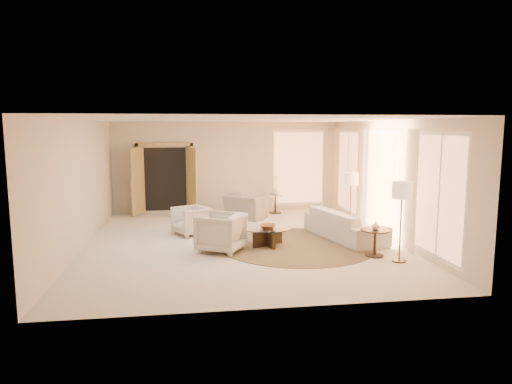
{
  "coord_description": "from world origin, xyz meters",
  "views": [
    {
      "loc": [
        -1.16,
        -10.26,
        2.61
      ],
      "look_at": [
        0.4,
        0.4,
        1.1
      ],
      "focal_mm": 32.0,
      "sensor_mm": 36.0,
      "label": 1
    }
  ],
  "objects": [
    {
      "name": "accent_chair",
      "position": [
        0.43,
        2.68,
        0.47
      ],
      "size": [
        1.29,
        1.19,
        0.94
      ],
      "primitive_type": "imported",
      "rotation": [
        0.0,
        0.0,
        2.54
      ],
      "color": "gray",
      "rests_on": "room"
    },
    {
      "name": "windows_right",
      "position": [
        3.45,
        0.1,
        1.35
      ],
      "size": [
        0.1,
        6.4,
        2.4
      ],
      "primitive_type": null,
      "color": "#FFA566",
      "rests_on": "room"
    },
    {
      "name": "end_vase",
      "position": [
        2.57,
        -1.61,
        0.65
      ],
      "size": [
        0.21,
        0.21,
        0.17
      ],
      "primitive_type": "imported",
      "rotation": [
        0.0,
        0.0,
        0.37
      ],
      "color": "white",
      "rests_on": "end_table"
    },
    {
      "name": "window_back_corner",
      "position": [
        2.3,
        3.95,
        1.35
      ],
      "size": [
        1.7,
        0.1,
        2.4
      ],
      "primitive_type": null,
      "color": "#FFA566",
      "rests_on": "room"
    },
    {
      "name": "side_table",
      "position": [
        1.44,
        3.4,
        0.35
      ],
      "size": [
        0.5,
        0.5,
        0.58
      ],
      "rotation": [
        0.0,
        0.0,
        -0.14
      ],
      "color": "black",
      "rests_on": "room"
    },
    {
      "name": "end_table",
      "position": [
        2.57,
        -1.61,
        0.39
      ],
      "size": [
        0.6,
        0.6,
        0.56
      ],
      "rotation": [
        0.0,
        0.0,
        0.39
      ],
      "color": "black",
      "rests_on": "room"
    },
    {
      "name": "armchair_left",
      "position": [
        -1.15,
        0.89,
        0.38
      ],
      "size": [
        0.97,
        0.99,
        0.77
      ],
      "primitive_type": "imported",
      "rotation": [
        0.0,
        0.0,
        -1.07
      ],
      "color": "beige",
      "rests_on": "room"
    },
    {
      "name": "floor_lamp_far",
      "position": [
        2.9,
        -2.04,
        1.35
      ],
      "size": [
        0.39,
        0.39,
        1.59
      ],
      "rotation": [
        0.0,
        0.0,
        0.05
      ],
      "color": "black",
      "rests_on": "room"
    },
    {
      "name": "coffee_table",
      "position": [
        0.54,
        -0.46,
        0.25
      ],
      "size": [
        1.43,
        1.43,
        0.39
      ],
      "rotation": [
        0.0,
        0.0,
        -0.43
      ],
      "color": "black",
      "rests_on": "room"
    },
    {
      "name": "room",
      "position": [
        0.0,
        0.0,
        1.4
      ],
      "size": [
        7.04,
        8.04,
        2.83
      ],
      "color": "beige",
      "rests_on": "ground"
    },
    {
      "name": "curtains_right",
      "position": [
        3.4,
        1.0,
        1.3
      ],
      "size": [
        0.06,
        5.2,
        2.6
      ],
      "primitive_type": null,
      "color": "beige",
      "rests_on": "room"
    },
    {
      "name": "french_doors",
      "position": [
        -1.9,
        3.82,
        1.07
      ],
      "size": [
        1.95,
        0.66,
        2.16
      ],
      "color": "tan",
      "rests_on": "room"
    },
    {
      "name": "armchair_right",
      "position": [
        -0.53,
        -0.76,
        0.45
      ],
      "size": [
        1.14,
        1.16,
        0.9
      ],
      "primitive_type": "imported",
      "rotation": [
        0.0,
        0.0,
        -2.07
      ],
      "color": "beige",
      "rests_on": "room"
    },
    {
      "name": "floor_lamp_near",
      "position": [
        2.9,
        0.77,
        1.27
      ],
      "size": [
        0.36,
        0.36,
        1.5
      ],
      "rotation": [
        0.0,
        0.0,
        0.31
      ],
      "color": "black",
      "rests_on": "room"
    },
    {
      "name": "side_vase",
      "position": [
        1.44,
        3.4,
        0.69
      ],
      "size": [
        0.22,
        0.22,
        0.23
      ],
      "primitive_type": "imported",
      "rotation": [
        0.0,
        0.0,
        0.04
      ],
      "color": "white",
      "rests_on": "side_table"
    },
    {
      "name": "area_rug",
      "position": [
        1.19,
        -0.52,
        0.01
      ],
      "size": [
        4.26,
        4.26,
        0.01
      ],
      "primitive_type": "cylinder",
      "rotation": [
        0.0,
        0.0,
        0.25
      ],
      "color": "#3B2D19",
      "rests_on": "room"
    },
    {
      "name": "bowl",
      "position": [
        0.54,
        -0.46,
        0.44
      ],
      "size": [
        0.44,
        0.44,
        0.09
      ],
      "primitive_type": "imported",
      "rotation": [
        0.0,
        0.0,
        -0.21
      ],
      "color": "brown",
      "rests_on": "coffee_table"
    },
    {
      "name": "sofa",
      "position": [
        2.46,
        -0.08,
        0.34
      ],
      "size": [
        1.45,
        2.51,
        0.69
      ],
      "primitive_type": "imported",
      "rotation": [
        0.0,
        0.0,
        1.81
      ],
      "color": "beige",
      "rests_on": "room"
    }
  ]
}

